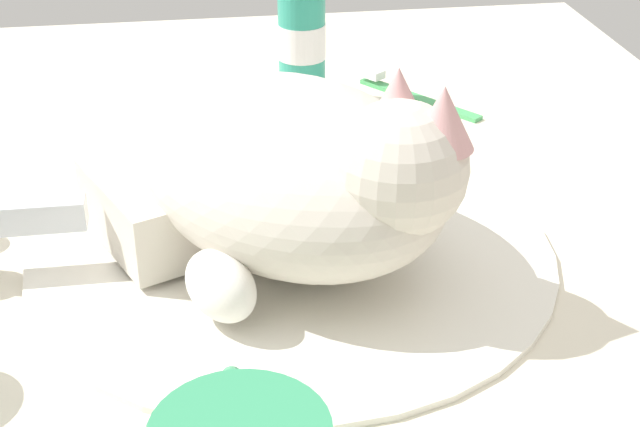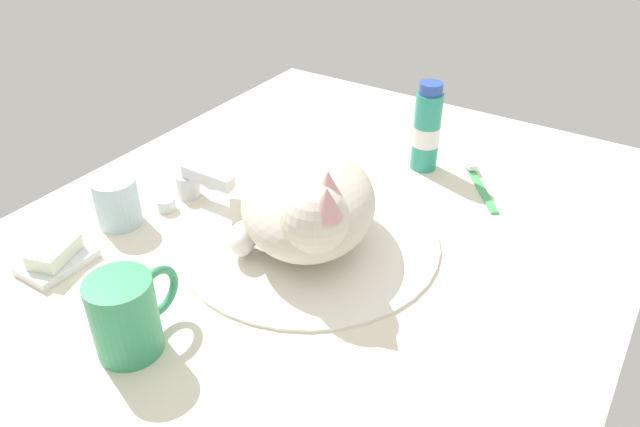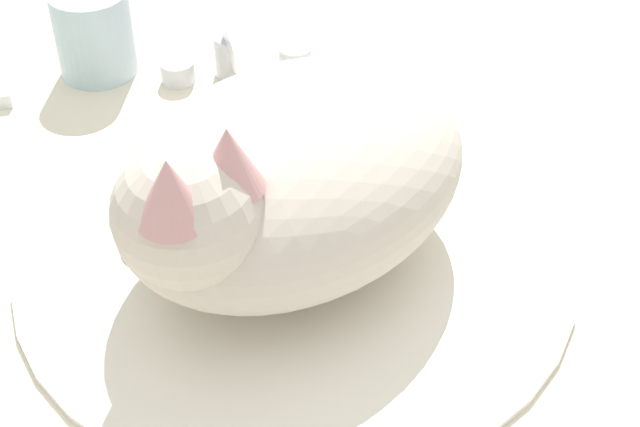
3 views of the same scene
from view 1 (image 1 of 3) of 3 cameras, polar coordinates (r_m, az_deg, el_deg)
ground_plane at (r=66.60cm, az=-1.66°, el=-3.62°), size 110.00×82.50×3.00cm
sink_basin at (r=65.56cm, az=-1.69°, el=-2.17°), size 36.21×36.21×0.93cm
cat at (r=61.66cm, az=-1.41°, el=2.46°), size 29.43×28.21×14.18cm
toothpaste_bottle at (r=88.75cm, az=-1.11°, el=11.02°), size 4.46×4.46×14.91cm
toothbrush at (r=91.76cm, az=5.52°, el=7.23°), size 12.10×9.51×1.60cm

